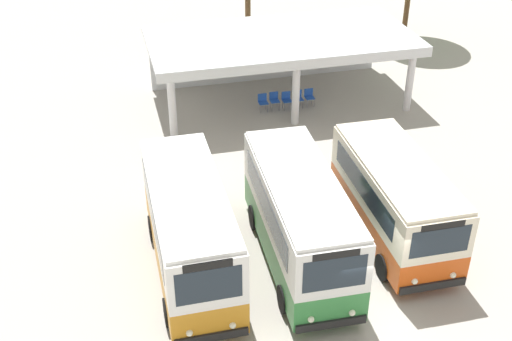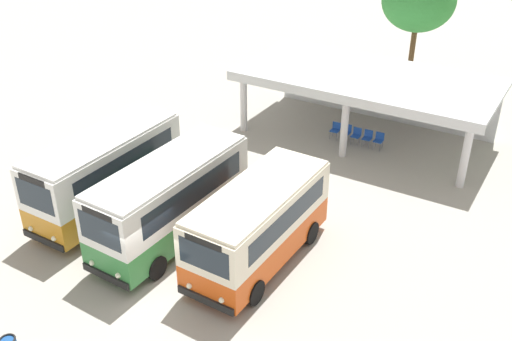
{
  "view_description": "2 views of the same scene",
  "coord_description": "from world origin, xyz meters",
  "px_view_note": "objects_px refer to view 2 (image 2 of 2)",
  "views": [
    {
      "loc": [
        -6.94,
        -13.86,
        14.28
      ],
      "look_at": [
        -2.09,
        5.28,
        2.08
      ],
      "focal_mm": 45.68,
      "sensor_mm": 36.0,
      "label": 1
    },
    {
      "loc": [
        11.12,
        -11.96,
        13.56
      ],
      "look_at": [
        -0.17,
        6.87,
        1.25
      ],
      "focal_mm": 41.22,
      "sensor_mm": 36.0,
      "label": 2
    }
  ],
  "objects_px": {
    "waiting_chair_fourth_seat": "(368,137)",
    "waiting_chair_fifth_seat": "(379,139)",
    "city_bus_middle_cream": "(258,222)",
    "waiting_chair_end_by_column": "(336,129)",
    "waiting_chair_middle_seat": "(356,134)",
    "city_bus_nearest_orange": "(106,170)",
    "city_bus_second_in_row": "(170,198)",
    "waiting_chair_second_from_end": "(347,131)"
  },
  "relations": [
    {
      "from": "city_bus_second_in_row",
      "to": "city_bus_middle_cream",
      "type": "relative_size",
      "value": 1.09
    },
    {
      "from": "city_bus_second_in_row",
      "to": "waiting_chair_fourth_seat",
      "type": "relative_size",
      "value": 8.44
    },
    {
      "from": "waiting_chair_second_from_end",
      "to": "waiting_chair_fifth_seat",
      "type": "distance_m",
      "value": 1.78
    },
    {
      "from": "waiting_chair_middle_seat",
      "to": "waiting_chair_second_from_end",
      "type": "bearing_deg",
      "value": 169.18
    },
    {
      "from": "waiting_chair_fourth_seat",
      "to": "waiting_chair_fifth_seat",
      "type": "bearing_deg",
      "value": 2.44
    },
    {
      "from": "city_bus_nearest_orange",
      "to": "waiting_chair_second_from_end",
      "type": "distance_m",
      "value": 12.7
    },
    {
      "from": "waiting_chair_middle_seat",
      "to": "city_bus_second_in_row",
      "type": "bearing_deg",
      "value": -104.54
    },
    {
      "from": "city_bus_nearest_orange",
      "to": "waiting_chair_middle_seat",
      "type": "height_order",
      "value": "city_bus_nearest_orange"
    },
    {
      "from": "waiting_chair_middle_seat",
      "to": "waiting_chair_fourth_seat",
      "type": "bearing_deg",
      "value": 2.82
    },
    {
      "from": "city_bus_nearest_orange",
      "to": "city_bus_middle_cream",
      "type": "xyz_separation_m",
      "value": [
        7.16,
        0.17,
        -0.14
      ]
    },
    {
      "from": "waiting_chair_middle_seat",
      "to": "waiting_chair_end_by_column",
      "type": "bearing_deg",
      "value": 177.49
    },
    {
      "from": "city_bus_second_in_row",
      "to": "city_bus_nearest_orange",
      "type": "bearing_deg",
      "value": 175.03
    },
    {
      "from": "city_bus_nearest_orange",
      "to": "waiting_chair_fourth_seat",
      "type": "distance_m",
      "value": 13.23
    },
    {
      "from": "waiting_chair_fifth_seat",
      "to": "waiting_chair_middle_seat",
      "type": "bearing_deg",
      "value": -177.37
    },
    {
      "from": "city_bus_second_in_row",
      "to": "waiting_chair_middle_seat",
      "type": "relative_size",
      "value": 8.44
    },
    {
      "from": "waiting_chair_end_by_column",
      "to": "city_bus_middle_cream",
      "type": "bearing_deg",
      "value": -80.54
    },
    {
      "from": "waiting_chair_end_by_column",
      "to": "waiting_chair_middle_seat",
      "type": "distance_m",
      "value": 1.19
    },
    {
      "from": "city_bus_nearest_orange",
      "to": "waiting_chair_fifth_seat",
      "type": "xyz_separation_m",
      "value": [
        7.71,
        11.1,
        -1.33
      ]
    },
    {
      "from": "city_bus_nearest_orange",
      "to": "city_bus_middle_cream",
      "type": "distance_m",
      "value": 7.16
    },
    {
      "from": "city_bus_second_in_row",
      "to": "waiting_chair_middle_seat",
      "type": "xyz_separation_m",
      "value": [
        2.94,
        11.35,
        -1.3
      ]
    },
    {
      "from": "city_bus_second_in_row",
      "to": "waiting_chair_fifth_seat",
      "type": "bearing_deg",
      "value": 70.1
    },
    {
      "from": "waiting_chair_end_by_column",
      "to": "waiting_chair_fourth_seat",
      "type": "distance_m",
      "value": 1.78
    },
    {
      "from": "waiting_chair_fourth_seat",
      "to": "waiting_chair_fifth_seat",
      "type": "relative_size",
      "value": 1.0
    },
    {
      "from": "city_bus_middle_cream",
      "to": "waiting_chair_fourth_seat",
      "type": "bearing_deg",
      "value": 90.23
    },
    {
      "from": "waiting_chair_end_by_column",
      "to": "waiting_chair_fifth_seat",
      "type": "xyz_separation_m",
      "value": [
        2.37,
        0.0,
        0.0
      ]
    },
    {
      "from": "waiting_chair_fourth_seat",
      "to": "waiting_chair_fifth_seat",
      "type": "xyz_separation_m",
      "value": [
        0.59,
        0.03,
        0.0
      ]
    },
    {
      "from": "city_bus_second_in_row",
      "to": "waiting_chair_middle_seat",
      "type": "distance_m",
      "value": 11.8
    },
    {
      "from": "waiting_chair_middle_seat",
      "to": "waiting_chair_fifth_seat",
      "type": "bearing_deg",
      "value": 2.63
    },
    {
      "from": "waiting_chair_second_from_end",
      "to": "waiting_chair_middle_seat",
      "type": "relative_size",
      "value": 1.0
    },
    {
      "from": "city_bus_middle_cream",
      "to": "waiting_chair_fourth_seat",
      "type": "xyz_separation_m",
      "value": [
        -0.04,
        10.9,
        -1.18
      ]
    },
    {
      "from": "city_bus_second_in_row",
      "to": "waiting_chair_second_from_end",
      "type": "bearing_deg",
      "value": 78.41
    },
    {
      "from": "city_bus_second_in_row",
      "to": "waiting_chair_fourth_seat",
      "type": "bearing_deg",
      "value": 72.74
    },
    {
      "from": "waiting_chair_second_from_end",
      "to": "waiting_chair_fourth_seat",
      "type": "height_order",
      "value": "same"
    },
    {
      "from": "city_bus_second_in_row",
      "to": "waiting_chair_fifth_seat",
      "type": "height_order",
      "value": "city_bus_second_in_row"
    },
    {
      "from": "waiting_chair_second_from_end",
      "to": "waiting_chair_fifth_seat",
      "type": "relative_size",
      "value": 1.0
    },
    {
      "from": "city_bus_second_in_row",
      "to": "waiting_chair_fourth_seat",
      "type": "height_order",
      "value": "city_bus_second_in_row"
    },
    {
      "from": "waiting_chair_end_by_column",
      "to": "waiting_chair_middle_seat",
      "type": "xyz_separation_m",
      "value": [
        1.19,
        -0.05,
        0.0
      ]
    },
    {
      "from": "city_bus_nearest_orange",
      "to": "waiting_chair_middle_seat",
      "type": "xyz_separation_m",
      "value": [
        6.52,
        11.04,
        -1.33
      ]
    },
    {
      "from": "waiting_chair_fourth_seat",
      "to": "city_bus_middle_cream",
      "type": "bearing_deg",
      "value": -89.77
    },
    {
      "from": "waiting_chair_end_by_column",
      "to": "waiting_chair_fifth_seat",
      "type": "relative_size",
      "value": 1.0
    },
    {
      "from": "waiting_chair_middle_seat",
      "to": "waiting_chair_fourth_seat",
      "type": "distance_m",
      "value": 0.59
    },
    {
      "from": "city_bus_nearest_orange",
      "to": "waiting_chair_fourth_seat",
      "type": "bearing_deg",
      "value": 57.27
    }
  ]
}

